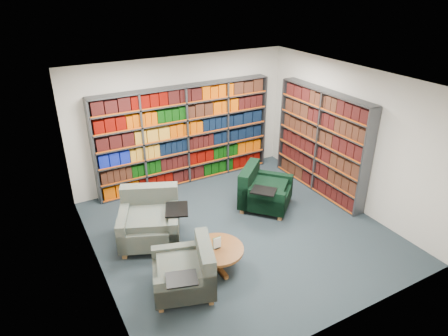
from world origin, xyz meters
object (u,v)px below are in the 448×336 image
chair_green_right (261,192)px  chair_teal_left (150,221)px  coffee_table (217,252)px  chair_teal_front (189,273)px

chair_green_right → chair_teal_left: bearing=179.4°
chair_green_right → coffee_table: bearing=-143.0°
chair_green_right → coffee_table: chair_green_right is taller
chair_teal_left → coffee_table: chair_teal_left is taller
chair_green_right → chair_teal_front: 2.73m
coffee_table → chair_teal_left: bearing=116.6°
chair_green_right → chair_teal_front: bearing=-146.9°
chair_teal_left → chair_green_right: size_ratio=1.04×
chair_teal_front → coffee_table: bearing=20.1°
chair_teal_left → chair_green_right: (2.34, -0.02, -0.03)m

